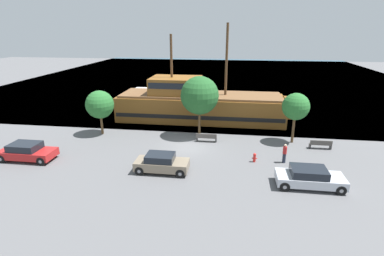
{
  "coord_description": "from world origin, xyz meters",
  "views": [
    {
      "loc": [
        3.85,
        -25.36,
        10.46
      ],
      "look_at": [
        0.04,
        2.0,
        1.2
      ],
      "focal_mm": 28.0,
      "sensor_mm": 36.0,
      "label": 1
    }
  ],
  "objects_px": {
    "pirate_ship": "(198,104)",
    "bench_promenade_east": "(206,137)",
    "moored_boat_dockside": "(147,95)",
    "bench_promenade_west": "(321,144)",
    "parked_car_curb_rear": "(27,152)",
    "parked_car_curb_mid": "(310,177)",
    "pedestrian_walking_near": "(285,153)",
    "parked_car_curb_front": "(162,163)",
    "fire_hydrant": "(254,157)"
  },
  "relations": [
    {
      "from": "parked_car_curb_mid",
      "to": "fire_hydrant",
      "type": "bearing_deg",
      "value": 134.31
    },
    {
      "from": "pirate_ship",
      "to": "parked_car_curb_rear",
      "type": "relative_size",
      "value": 4.58
    },
    {
      "from": "parked_car_curb_rear",
      "to": "pedestrian_walking_near",
      "type": "xyz_separation_m",
      "value": [
        21.09,
        2.35,
        0.08
      ]
    },
    {
      "from": "fire_hydrant",
      "to": "bench_promenade_west",
      "type": "xyz_separation_m",
      "value": [
        6.1,
        3.63,
        0.04
      ]
    },
    {
      "from": "parked_car_curb_front",
      "to": "parked_car_curb_mid",
      "type": "relative_size",
      "value": 0.89
    },
    {
      "from": "parked_car_curb_rear",
      "to": "pedestrian_walking_near",
      "type": "bearing_deg",
      "value": 6.37
    },
    {
      "from": "parked_car_curb_rear",
      "to": "bench_promenade_east",
      "type": "xyz_separation_m",
      "value": [
        14.39,
        6.15,
        -0.28
      ]
    },
    {
      "from": "bench_promenade_west",
      "to": "parked_car_curb_front",
      "type": "bearing_deg",
      "value": -154.14
    },
    {
      "from": "pirate_ship",
      "to": "fire_hydrant",
      "type": "xyz_separation_m",
      "value": [
        5.97,
        -11.29,
        -1.47
      ]
    },
    {
      "from": "parked_car_curb_mid",
      "to": "bench_promenade_east",
      "type": "height_order",
      "value": "parked_car_curb_mid"
    },
    {
      "from": "pirate_ship",
      "to": "bench_promenade_east",
      "type": "distance_m",
      "value": 7.62
    },
    {
      "from": "parked_car_curb_front",
      "to": "bench_promenade_west",
      "type": "bearing_deg",
      "value": 25.86
    },
    {
      "from": "pedestrian_walking_near",
      "to": "bench_promenade_east",
      "type": "bearing_deg",
      "value": 150.48
    },
    {
      "from": "pedestrian_walking_near",
      "to": "pirate_ship",
      "type": "bearing_deg",
      "value": 126.95
    },
    {
      "from": "parked_car_curb_front",
      "to": "pedestrian_walking_near",
      "type": "xyz_separation_m",
      "value": [
        9.5,
        2.97,
        0.09
      ]
    },
    {
      "from": "parked_car_curb_mid",
      "to": "bench_promenade_east",
      "type": "xyz_separation_m",
      "value": [
        -7.82,
        7.57,
        -0.25
      ]
    },
    {
      "from": "bench_promenade_east",
      "to": "bench_promenade_west",
      "type": "relative_size",
      "value": 1.02
    },
    {
      "from": "parked_car_curb_mid",
      "to": "parked_car_curb_front",
      "type": "bearing_deg",
      "value": 175.63
    },
    {
      "from": "parked_car_curb_front",
      "to": "bench_promenade_west",
      "type": "xyz_separation_m",
      "value": [
        13.22,
        6.41,
        -0.27
      ]
    },
    {
      "from": "parked_car_curb_mid",
      "to": "moored_boat_dockside",
      "type": "bearing_deg",
      "value": 126.97
    },
    {
      "from": "fire_hydrant",
      "to": "pedestrian_walking_near",
      "type": "distance_m",
      "value": 2.42
    },
    {
      "from": "parked_car_curb_rear",
      "to": "parked_car_curb_mid",
      "type": "bearing_deg",
      "value": -3.67
    },
    {
      "from": "pirate_ship",
      "to": "bench_promenade_east",
      "type": "bearing_deg",
      "value": -77.3
    },
    {
      "from": "parked_car_curb_front",
      "to": "pedestrian_walking_near",
      "type": "distance_m",
      "value": 9.96
    },
    {
      "from": "pirate_ship",
      "to": "parked_car_curb_mid",
      "type": "height_order",
      "value": "pirate_ship"
    },
    {
      "from": "parked_car_curb_front",
      "to": "pedestrian_walking_near",
      "type": "relative_size",
      "value": 2.51
    },
    {
      "from": "parked_car_curb_rear",
      "to": "bench_promenade_east",
      "type": "distance_m",
      "value": 15.65
    },
    {
      "from": "moored_boat_dockside",
      "to": "parked_car_curb_mid",
      "type": "bearing_deg",
      "value": -53.03
    },
    {
      "from": "parked_car_curb_front",
      "to": "bench_promenade_east",
      "type": "xyz_separation_m",
      "value": [
        2.8,
        6.76,
        -0.27
      ]
    },
    {
      "from": "moored_boat_dockside",
      "to": "pedestrian_walking_near",
      "type": "bearing_deg",
      "value": -50.15
    },
    {
      "from": "parked_car_curb_front",
      "to": "pirate_ship",
      "type": "bearing_deg",
      "value": 85.3
    },
    {
      "from": "pirate_ship",
      "to": "parked_car_curb_rear",
      "type": "distance_m",
      "value": 18.57
    },
    {
      "from": "pirate_ship",
      "to": "moored_boat_dockside",
      "type": "relative_size",
      "value": 2.89
    },
    {
      "from": "bench_promenade_east",
      "to": "pedestrian_walking_near",
      "type": "height_order",
      "value": "pedestrian_walking_near"
    },
    {
      "from": "parked_car_curb_rear",
      "to": "bench_promenade_east",
      "type": "height_order",
      "value": "parked_car_curb_rear"
    },
    {
      "from": "pirate_ship",
      "to": "parked_car_curb_front",
      "type": "height_order",
      "value": "pirate_ship"
    },
    {
      "from": "bench_promenade_west",
      "to": "bench_promenade_east",
      "type": "bearing_deg",
      "value": 178.04
    },
    {
      "from": "parked_car_curb_mid",
      "to": "bench_promenade_west",
      "type": "height_order",
      "value": "parked_car_curb_mid"
    },
    {
      "from": "pirate_ship",
      "to": "pedestrian_walking_near",
      "type": "bearing_deg",
      "value": -53.05
    },
    {
      "from": "parked_car_curb_mid",
      "to": "bench_promenade_west",
      "type": "bearing_deg",
      "value": 70.18
    },
    {
      "from": "parked_car_curb_mid",
      "to": "pedestrian_walking_near",
      "type": "relative_size",
      "value": 2.82
    },
    {
      "from": "pirate_ship",
      "to": "moored_boat_dockside",
      "type": "xyz_separation_m",
      "value": [
        -9.21,
        9.94,
        -1.28
      ]
    },
    {
      "from": "moored_boat_dockside",
      "to": "bench_promenade_west",
      "type": "xyz_separation_m",
      "value": [
        21.27,
        -17.59,
        -0.16
      ]
    },
    {
      "from": "pirate_ship",
      "to": "parked_car_curb_front",
      "type": "xyz_separation_m",
      "value": [
        -1.16,
        -14.06,
        -1.17
      ]
    },
    {
      "from": "fire_hydrant",
      "to": "bench_promenade_west",
      "type": "relative_size",
      "value": 0.4
    },
    {
      "from": "fire_hydrant",
      "to": "pirate_ship",
      "type": "bearing_deg",
      "value": 117.85
    },
    {
      "from": "parked_car_curb_mid",
      "to": "parked_car_curb_rear",
      "type": "relative_size",
      "value": 1.01
    },
    {
      "from": "parked_car_curb_mid",
      "to": "fire_hydrant",
      "type": "distance_m",
      "value": 5.02
    },
    {
      "from": "parked_car_curb_rear",
      "to": "pedestrian_walking_near",
      "type": "height_order",
      "value": "pedestrian_walking_near"
    },
    {
      "from": "moored_boat_dockside",
      "to": "parked_car_curb_mid",
      "type": "relative_size",
      "value": 1.57
    }
  ]
}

